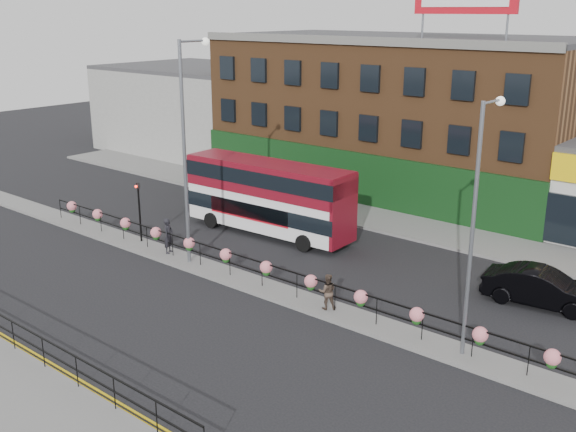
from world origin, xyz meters
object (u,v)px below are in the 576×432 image
Objects in this scene: car at (542,288)px; lamp_column_west at (188,134)px; pedestrian_b at (327,292)px; double_decker_bus at (269,191)px; pedestrian_a at (168,236)px; lamp_column_east at (477,209)px.

lamp_column_west is (-14.94, -6.01, 5.62)m from car.
pedestrian_b is at bearing 126.41° from car.
double_decker_bus is 6.66× the size of pedestrian_b.
pedestrian_a is 5.63m from lamp_column_west.
pedestrian_b is at bearing -35.31° from double_decker_bus.
lamp_column_west is at bearing -179.94° from lamp_column_east.
double_decker_bus is at bearing -40.42° from pedestrian_a.
lamp_column_west is at bearing -112.42° from pedestrian_a.
double_decker_bus is 15.13m from car.
lamp_column_east is (16.11, 0.08, 4.44)m from pedestrian_a.
pedestrian_b is 10.06m from lamp_column_west.
lamp_column_west is (0.09, -5.73, 3.92)m from double_decker_bus.
pedestrian_a is 0.20× the size of lamp_column_east.
pedestrian_a is at bearing -177.75° from lamp_column_west.
pedestrian_a is at bearing -105.75° from double_decker_bus.
double_decker_bus is 2.03× the size of car.
lamp_column_west is at bearing 104.25° from car.
pedestrian_b is (-6.52, -6.31, 0.12)m from car.
pedestrian_b is at bearing -2.06° from lamp_column_west.
car is 3.28× the size of pedestrian_b.
double_decker_bus is 6.19m from pedestrian_a.
lamp_column_west is at bearing -89.07° from double_decker_bus.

